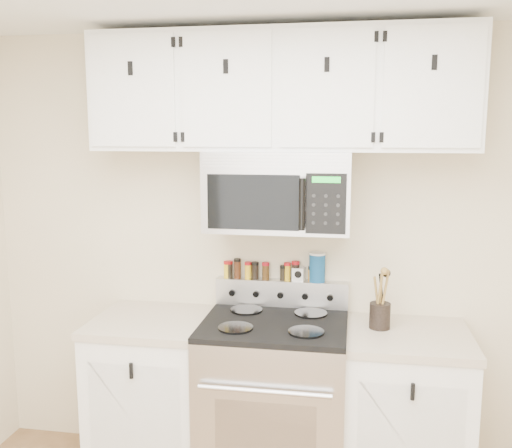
{
  "coord_description": "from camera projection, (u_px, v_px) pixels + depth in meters",
  "views": [
    {
      "loc": [
        0.39,
        -1.44,
        1.94
      ],
      "look_at": [
        -0.1,
        1.45,
        1.46
      ],
      "focal_mm": 40.0,
      "sensor_mm": 36.0,
      "label": 1
    }
  ],
  "objects": [
    {
      "name": "range",
      "position": [
        274.0,
        403.0,
        3.09
      ],
      "size": [
        0.76,
        0.65,
        1.1
      ],
      "color": "#B7B7BA",
      "rests_on": "floor"
    },
    {
      "name": "spice_jar_8",
      "position": [
        296.0,
        271.0,
        3.25
      ],
      "size": [
        0.05,
        0.05,
        0.11
      ],
      "color": "black",
      "rests_on": "range"
    },
    {
      "name": "spice_jar_9",
      "position": [
        312.0,
        274.0,
        3.23
      ],
      "size": [
        0.04,
        0.04,
        0.09
      ],
      "color": "orange",
      "rests_on": "range"
    },
    {
      "name": "spice_jar_3",
      "position": [
        248.0,
        270.0,
        3.29
      ],
      "size": [
        0.04,
        0.04,
        0.1
      ],
      "color": "gold",
      "rests_on": "range"
    },
    {
      "name": "spice_jar_4",
      "position": [
        255.0,
        270.0,
        3.29
      ],
      "size": [
        0.04,
        0.04,
        0.1
      ],
      "color": "black",
      "rests_on": "range"
    },
    {
      "name": "spice_jar_7",
      "position": [
        287.0,
        271.0,
        3.25
      ],
      "size": [
        0.04,
        0.04,
        0.1
      ],
      "color": "gold",
      "rests_on": "range"
    },
    {
      "name": "microwave",
      "position": [
        279.0,
        191.0,
        3.03
      ],
      "size": [
        0.76,
        0.44,
        0.42
      ],
      "color": "#9E9EA3",
      "rests_on": "back_wall"
    },
    {
      "name": "utensil_crock",
      "position": [
        380.0,
        314.0,
        2.98
      ],
      "size": [
        0.11,
        0.11,
        0.32
      ],
      "color": "black",
      "rests_on": "base_cabinet_right"
    },
    {
      "name": "spice_jar_5",
      "position": [
        266.0,
        271.0,
        3.28
      ],
      "size": [
        0.04,
        0.04,
        0.1
      ],
      "color": "#42290F",
      "rests_on": "range"
    },
    {
      "name": "spice_jar_2",
      "position": [
        237.0,
        268.0,
        3.3
      ],
      "size": [
        0.04,
        0.04,
        0.12
      ],
      "color": "#42200F",
      "rests_on": "range"
    },
    {
      "name": "base_cabinet_right",
      "position": [
        404.0,
        416.0,
        3.0
      ],
      "size": [
        0.64,
        0.62,
        0.92
      ],
      "color": "white",
      "rests_on": "floor"
    },
    {
      "name": "back_wall",
      "position": [
        283.0,
        253.0,
        3.28
      ],
      "size": [
        3.5,
        0.01,
        2.5
      ],
      "primitive_type": "cube",
      "color": "#C2B491",
      "rests_on": "floor"
    },
    {
      "name": "upper_cabinets",
      "position": [
        280.0,
        91.0,
        2.97
      ],
      "size": [
        2.0,
        0.35,
        0.62
      ],
      "color": "white",
      "rests_on": "back_wall"
    },
    {
      "name": "spice_jar_10",
      "position": [
        313.0,
        272.0,
        3.23
      ],
      "size": [
        0.04,
        0.04,
        0.11
      ],
      "color": "#3C220E",
      "rests_on": "range"
    },
    {
      "name": "spice_jar_0",
      "position": [
        228.0,
        269.0,
        3.31
      ],
      "size": [
        0.04,
        0.04,
        0.1
      ],
      "color": "gold",
      "rests_on": "range"
    },
    {
      "name": "salt_canister",
      "position": [
        317.0,
        267.0,
        3.22
      ],
      "size": [
        0.09,
        0.09,
        0.17
      ],
      "color": "#134D87",
      "rests_on": "range"
    },
    {
      "name": "base_cabinet_left",
      "position": [
        154.0,
        395.0,
        3.23
      ],
      "size": [
        0.64,
        0.62,
        0.92
      ],
      "color": "white",
      "rests_on": "floor"
    },
    {
      "name": "kitchen_timer",
      "position": [
        299.0,
        274.0,
        3.25
      ],
      "size": [
        0.07,
        0.06,
        0.08
      ],
      "primitive_type": "cube",
      "rotation": [
        0.0,
        0.0,
        -0.16
      ],
      "color": "white",
      "rests_on": "range"
    },
    {
      "name": "spice_jar_1",
      "position": [
        229.0,
        269.0,
        3.31
      ],
      "size": [
        0.04,
        0.04,
        0.1
      ],
      "color": "black",
      "rests_on": "range"
    },
    {
      "name": "spice_jar_6",
      "position": [
        283.0,
        273.0,
        3.26
      ],
      "size": [
        0.04,
        0.04,
        0.09
      ],
      "color": "black",
      "rests_on": "range"
    }
  ]
}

